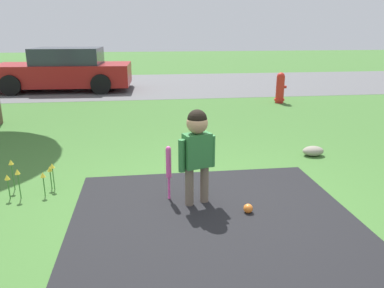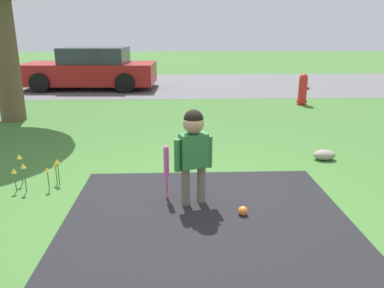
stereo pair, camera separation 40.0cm
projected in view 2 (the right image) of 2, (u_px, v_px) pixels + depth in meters
ground_plane at (205, 206)px, 4.09m from camera, size 60.00×60.00×0.00m
street_strip at (185, 84)px, 13.20m from camera, size 40.00×6.00×0.01m
child at (193, 144)px, 3.95m from camera, size 0.41×0.24×1.06m
baseball_bat at (166, 165)px, 4.16m from camera, size 0.06×0.06×0.63m
sports_ball at (243, 211)px, 3.87m from camera, size 0.10×0.10×0.10m
fire_hydrant at (303, 90)px, 9.50m from camera, size 0.29×0.26×0.79m
parked_car at (91, 69)px, 12.06m from camera, size 4.24×2.15×1.31m
flower_bed at (36, 166)px, 4.51m from camera, size 0.53×0.32×0.38m
edging_rock at (324, 155)px, 5.52m from camera, size 0.32×0.22×0.15m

